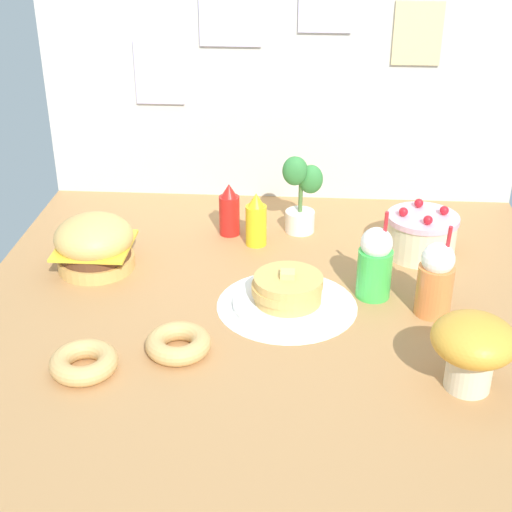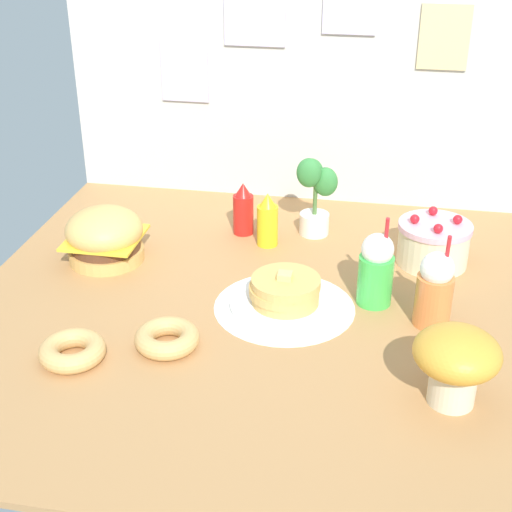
{
  "view_description": "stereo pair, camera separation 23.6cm",
  "coord_description": "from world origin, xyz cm",
  "px_view_note": "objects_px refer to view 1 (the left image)",
  "views": [
    {
      "loc": [
        10.25,
        -201.85,
        123.36
      ],
      "look_at": [
        -4.33,
        6.86,
        14.28
      ],
      "focal_mm": 51.89,
      "sensor_mm": 36.0,
      "label": 1
    },
    {
      "loc": [
        33.63,
        -198.89,
        123.36
      ],
      "look_at": [
        -4.33,
        6.86,
        14.28
      ],
      "focal_mm": 51.89,
      "sensor_mm": 36.0,
      "label": 2
    }
  ],
  "objects_px": {
    "layer_cake": "(421,235)",
    "donut_chocolate": "(178,343)",
    "orange_float_cup": "(436,279)",
    "donut_pink_glaze": "(84,362)",
    "ketchup_bottle": "(229,211)",
    "mushroom_stool": "(473,346)",
    "mustard_bottle": "(256,221)",
    "burger": "(95,244)",
    "pancake_stack": "(287,293)",
    "cream_soda_cup": "(375,263)",
    "potted_plant": "(300,191)"
  },
  "relations": [
    {
      "from": "cream_soda_cup",
      "to": "mushroom_stool",
      "type": "bearing_deg",
      "value": -64.93
    },
    {
      "from": "donut_chocolate",
      "to": "potted_plant",
      "type": "xyz_separation_m",
      "value": [
        0.33,
        0.84,
        0.14
      ]
    },
    {
      "from": "mustard_bottle",
      "to": "potted_plant",
      "type": "bearing_deg",
      "value": 38.6
    },
    {
      "from": "layer_cake",
      "to": "donut_chocolate",
      "type": "xyz_separation_m",
      "value": [
        -0.77,
        -0.67,
        -0.05
      ]
    },
    {
      "from": "layer_cake",
      "to": "pancake_stack",
      "type": "bearing_deg",
      "value": -140.01
    },
    {
      "from": "burger",
      "to": "pancake_stack",
      "type": "relative_size",
      "value": 0.78
    },
    {
      "from": "orange_float_cup",
      "to": "donut_pink_glaze",
      "type": "distance_m",
      "value": 1.08
    },
    {
      "from": "burger",
      "to": "donut_chocolate",
      "type": "distance_m",
      "value": 0.61
    },
    {
      "from": "layer_cake",
      "to": "mushroom_stool",
      "type": "xyz_separation_m",
      "value": [
        0.03,
        -0.78,
        0.05
      ]
    },
    {
      "from": "burger",
      "to": "pancake_stack",
      "type": "xyz_separation_m",
      "value": [
        0.67,
        -0.21,
        -0.05
      ]
    },
    {
      "from": "ketchup_bottle",
      "to": "donut_chocolate",
      "type": "height_order",
      "value": "ketchup_bottle"
    },
    {
      "from": "layer_cake",
      "to": "donut_chocolate",
      "type": "bearing_deg",
      "value": -139.04
    },
    {
      "from": "burger",
      "to": "layer_cake",
      "type": "height_order",
      "value": "burger"
    },
    {
      "from": "burger",
      "to": "donut_pink_glaze",
      "type": "xyz_separation_m",
      "value": [
        0.12,
        -0.6,
        -0.06
      ]
    },
    {
      "from": "layer_cake",
      "to": "orange_float_cup",
      "type": "relative_size",
      "value": 0.83
    },
    {
      "from": "pancake_stack",
      "to": "orange_float_cup",
      "type": "relative_size",
      "value": 1.13
    },
    {
      "from": "orange_float_cup",
      "to": "donut_chocolate",
      "type": "bearing_deg",
      "value": -160.66
    },
    {
      "from": "orange_float_cup",
      "to": "ketchup_bottle",
      "type": "bearing_deg",
      "value": 142.76
    },
    {
      "from": "pancake_stack",
      "to": "mushroom_stool",
      "type": "relative_size",
      "value": 1.55
    },
    {
      "from": "cream_soda_cup",
      "to": "mushroom_stool",
      "type": "distance_m",
      "value": 0.52
    },
    {
      "from": "burger",
      "to": "mustard_bottle",
      "type": "distance_m",
      "value": 0.59
    },
    {
      "from": "burger",
      "to": "orange_float_cup",
      "type": "distance_m",
      "value": 1.15
    },
    {
      "from": "donut_pink_glaze",
      "to": "mustard_bottle",
      "type": "bearing_deg",
      "value": 62.85
    },
    {
      "from": "mustard_bottle",
      "to": "pancake_stack",
      "type": "bearing_deg",
      "value": -73.31
    },
    {
      "from": "ketchup_bottle",
      "to": "donut_chocolate",
      "type": "distance_m",
      "value": 0.8
    },
    {
      "from": "layer_cake",
      "to": "ketchup_bottle",
      "type": "height_order",
      "value": "ketchup_bottle"
    },
    {
      "from": "cream_soda_cup",
      "to": "burger",
      "type": "bearing_deg",
      "value": 172.45
    },
    {
      "from": "ketchup_bottle",
      "to": "orange_float_cup",
      "type": "bearing_deg",
      "value": -37.24
    },
    {
      "from": "burger",
      "to": "pancake_stack",
      "type": "height_order",
      "value": "burger"
    },
    {
      "from": "potted_plant",
      "to": "pancake_stack",
      "type": "bearing_deg",
      "value": -92.86
    },
    {
      "from": "ketchup_bottle",
      "to": "potted_plant",
      "type": "bearing_deg",
      "value": 9.5
    },
    {
      "from": "donut_pink_glaze",
      "to": "donut_chocolate",
      "type": "xyz_separation_m",
      "value": [
        0.25,
        0.11,
        0.0
      ]
    },
    {
      "from": "cream_soda_cup",
      "to": "donut_chocolate",
      "type": "distance_m",
      "value": 0.69
    },
    {
      "from": "orange_float_cup",
      "to": "mushroom_stool",
      "type": "height_order",
      "value": "orange_float_cup"
    },
    {
      "from": "burger",
      "to": "pancake_stack",
      "type": "distance_m",
      "value": 0.71
    },
    {
      "from": "mustard_bottle",
      "to": "potted_plant",
      "type": "height_order",
      "value": "potted_plant"
    },
    {
      "from": "mustard_bottle",
      "to": "orange_float_cup",
      "type": "height_order",
      "value": "orange_float_cup"
    },
    {
      "from": "donut_chocolate",
      "to": "potted_plant",
      "type": "distance_m",
      "value": 0.91
    },
    {
      "from": "mustard_bottle",
      "to": "donut_pink_glaze",
      "type": "bearing_deg",
      "value": -117.15
    },
    {
      "from": "burger",
      "to": "layer_cake",
      "type": "xyz_separation_m",
      "value": [
        1.14,
        0.18,
        -0.01
      ]
    },
    {
      "from": "pancake_stack",
      "to": "cream_soda_cup",
      "type": "relative_size",
      "value": 1.13
    },
    {
      "from": "donut_pink_glaze",
      "to": "potted_plant",
      "type": "xyz_separation_m",
      "value": [
        0.58,
        0.95,
        0.14
      ]
    },
    {
      "from": "layer_cake",
      "to": "ketchup_bottle",
      "type": "xyz_separation_m",
      "value": [
        -0.7,
        0.12,
        0.02
      ]
    },
    {
      "from": "cream_soda_cup",
      "to": "potted_plant",
      "type": "distance_m",
      "value": 0.54
    },
    {
      "from": "pancake_stack",
      "to": "potted_plant",
      "type": "height_order",
      "value": "potted_plant"
    },
    {
      "from": "layer_cake",
      "to": "mustard_bottle",
      "type": "distance_m",
      "value": 0.6
    },
    {
      "from": "mustard_bottle",
      "to": "burger",
      "type": "bearing_deg",
      "value": -157.64
    },
    {
      "from": "ketchup_bottle",
      "to": "orange_float_cup",
      "type": "distance_m",
      "value": 0.87
    },
    {
      "from": "mustard_bottle",
      "to": "ketchup_bottle",
      "type": "bearing_deg",
      "value": 142.73
    },
    {
      "from": "orange_float_cup",
      "to": "donut_pink_glaze",
      "type": "height_order",
      "value": "orange_float_cup"
    }
  ]
}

